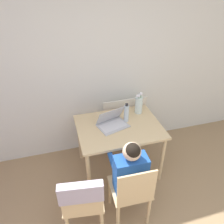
{
  "coord_description": "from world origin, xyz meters",
  "views": [
    {
      "loc": [
        -0.42,
        -0.46,
        2.37
      ],
      "look_at": [
        0.19,
        1.69,
        0.92
      ],
      "focal_mm": 35.0,
      "sensor_mm": 36.0,
      "label": 1
    }
  ],
  "objects": [
    {
      "name": "dining_table",
      "position": [
        0.26,
        1.62,
        0.64
      ],
      "size": [
        1.04,
        0.78,
        0.74
      ],
      "color": "#D6B784",
      "rests_on": "ground_plane"
    },
    {
      "name": "water_bottle",
      "position": [
        0.38,
        1.7,
        0.86
      ],
      "size": [
        0.06,
        0.06,
        0.25
      ],
      "color": "silver",
      "rests_on": "dining_table"
    },
    {
      "name": "wall_back",
      "position": [
        0.0,
        2.23,
        1.25
      ],
      "size": [
        6.4,
        0.05,
        2.5
      ],
      "color": "silver",
      "rests_on": "ground_plane"
    },
    {
      "name": "cardboard_panel",
      "position": [
        0.49,
        2.11,
        0.42
      ],
      "size": [
        0.65,
        0.13,
        0.85
      ],
      "color": "silver",
      "rests_on": "ground_plane"
    },
    {
      "name": "person_seated",
      "position": [
        0.17,
        0.98,
        0.66
      ],
      "size": [
        0.35,
        0.43,
        1.05
      ],
      "rotation": [
        0.0,
        0.0,
        3.11
      ],
      "color": "#1E4C9E",
      "rests_on": "ground_plane"
    },
    {
      "name": "chair_occupied",
      "position": [
        0.17,
        0.87,
        0.45
      ],
      "size": [
        0.41,
        0.41,
        0.86
      ],
      "rotation": [
        0.0,
        0.0,
        3.11
      ],
      "color": "#D6B784",
      "rests_on": "ground_plane"
    },
    {
      "name": "laptop",
      "position": [
        0.18,
        1.66,
        0.79
      ],
      "size": [
        0.42,
        0.35,
        0.23
      ],
      "rotation": [
        0.0,
        0.0,
        0.29
      ],
      "color": "#B2B2B7",
      "rests_on": "dining_table"
    },
    {
      "name": "chair_spare",
      "position": [
        -0.34,
        0.83,
        0.59
      ],
      "size": [
        0.45,
        0.48,
        0.87
      ],
      "rotation": [
        0.0,
        0.0,
        3.0
      ],
      "color": "#D6B784",
      "rests_on": "ground_plane"
    },
    {
      "name": "flower_vase",
      "position": [
        0.61,
        1.85,
        0.87
      ],
      "size": [
        0.1,
        0.1,
        0.32
      ],
      "color": "silver",
      "rests_on": "dining_table"
    }
  ]
}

